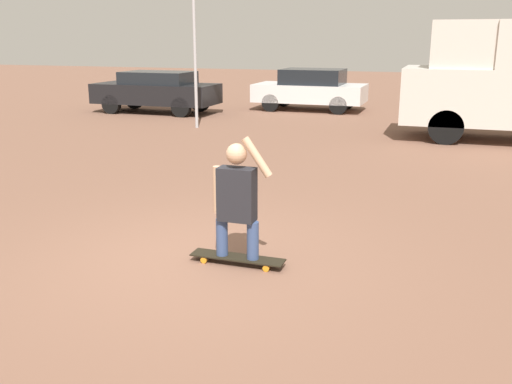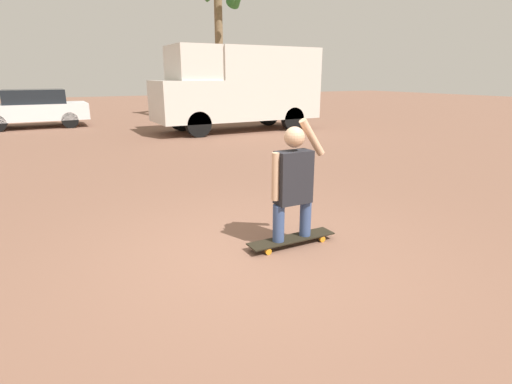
{
  "view_description": "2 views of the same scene",
  "coord_description": "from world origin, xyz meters",
  "px_view_note": "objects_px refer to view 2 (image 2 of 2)",
  "views": [
    {
      "loc": [
        2.78,
        -5.86,
        2.62
      ],
      "look_at": [
        0.63,
        0.41,
        0.81
      ],
      "focal_mm": 40.0,
      "sensor_mm": 36.0,
      "label": 1
    },
    {
      "loc": [
        -2.02,
        -3.74,
        2.01
      ],
      "look_at": [
        0.45,
        0.87,
        0.49
      ],
      "focal_mm": 28.0,
      "sensor_mm": 36.0,
      "label": 2
    }
  ],
  "objects_px": {
    "parked_car_white": "(34,108)",
    "camper_van": "(240,86)",
    "skateboard": "(292,239)",
    "person_skateboarder": "(293,178)"
  },
  "relations": [
    {
      "from": "parked_car_white",
      "to": "camper_van",
      "type": "bearing_deg",
      "value": -34.31
    },
    {
      "from": "camper_van",
      "to": "skateboard",
      "type": "bearing_deg",
      "value": -112.8
    },
    {
      "from": "person_skateboarder",
      "to": "skateboard",
      "type": "bearing_deg",
      "value": -0.0
    },
    {
      "from": "skateboard",
      "to": "parked_car_white",
      "type": "height_order",
      "value": "parked_car_white"
    },
    {
      "from": "skateboard",
      "to": "parked_car_white",
      "type": "xyz_separation_m",
      "value": [
        -2.69,
        14.74,
        0.7
      ]
    },
    {
      "from": "person_skateboarder",
      "to": "camper_van",
      "type": "xyz_separation_m",
      "value": [
        4.22,
        10.03,
        0.8
      ]
    },
    {
      "from": "camper_van",
      "to": "parked_car_white",
      "type": "relative_size",
      "value": 1.53
    },
    {
      "from": "person_skateboarder",
      "to": "camper_van",
      "type": "bearing_deg",
      "value": 67.19
    },
    {
      "from": "skateboard",
      "to": "camper_van",
      "type": "bearing_deg",
      "value": 67.2
    },
    {
      "from": "skateboard",
      "to": "parked_car_white",
      "type": "relative_size",
      "value": 0.29
    }
  ]
}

